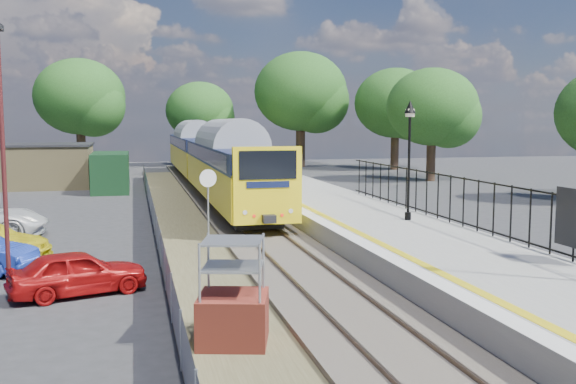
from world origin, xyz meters
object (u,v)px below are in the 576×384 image
object	(u,v)px
victorian_lamp_north	(410,132)
car_red	(78,272)
carpark_lamp	(3,146)
train	(207,156)
brick_plinth	(233,294)
speed_sign	(208,197)

from	to	relation	value
victorian_lamp_north	car_red	world-z (taller)	victorian_lamp_north
victorian_lamp_north	carpark_lamp	bearing A→B (deg)	-159.66
car_red	victorian_lamp_north	bearing A→B (deg)	-84.94
train	brick_plinth	size ratio (longest dim) A/B	17.83
train	speed_sign	bearing A→B (deg)	-96.39
train	car_red	world-z (taller)	train
speed_sign	car_red	bearing A→B (deg)	-145.92
train	speed_sign	xyz separation A→B (m)	(-2.50, -22.32, -0.24)
train	speed_sign	world-z (taller)	train
carpark_lamp	victorian_lamp_north	bearing A→B (deg)	20.34
victorian_lamp_north	speed_sign	xyz separation A→B (m)	(-7.80, -0.71, -2.19)
carpark_lamp	car_red	bearing A→B (deg)	3.74
speed_sign	carpark_lamp	size ratio (longest dim) A/B	0.43
brick_plinth	carpark_lamp	bearing A→B (deg)	137.34
carpark_lamp	car_red	xyz separation A→B (m)	(1.72, 0.11, -3.44)
train	brick_plinth	world-z (taller)	train
train	brick_plinth	distance (m)	31.61
train	speed_sign	distance (m)	22.46
brick_plinth	car_red	distance (m)	6.05
train	carpark_lamp	xyz separation A→B (m)	(-8.25, -26.64, 1.72)
victorian_lamp_north	car_red	size ratio (longest dim) A/B	1.26
brick_plinth	carpark_lamp	world-z (taller)	carpark_lamp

